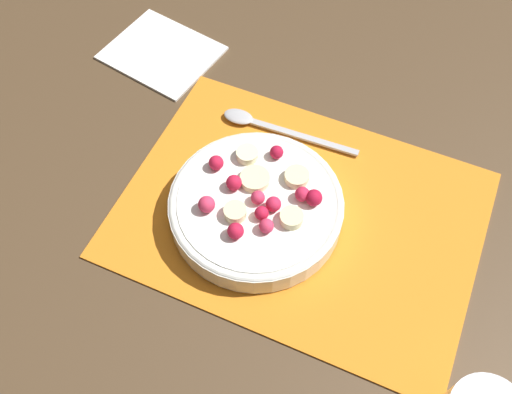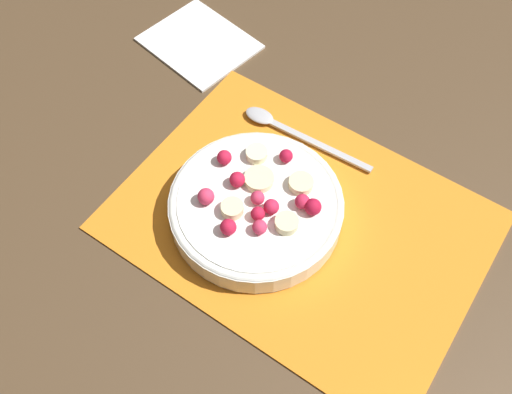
# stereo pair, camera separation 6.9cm
# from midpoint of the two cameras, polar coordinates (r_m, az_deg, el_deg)

# --- Properties ---
(ground_plane) EXTENTS (3.00, 3.00, 0.00)m
(ground_plane) POSITION_cam_midpoint_polar(r_m,az_deg,el_deg) (0.73, 7.09, -2.70)
(ground_plane) COLOR #4C3823
(placemat) EXTENTS (0.45, 0.33, 0.01)m
(placemat) POSITION_cam_midpoint_polar(r_m,az_deg,el_deg) (0.72, 7.12, -2.58)
(placemat) COLOR orange
(placemat) RESTS_ON ground_plane
(fruit_bowl) EXTENTS (0.22, 0.22, 0.05)m
(fruit_bowl) POSITION_cam_midpoint_polar(r_m,az_deg,el_deg) (0.70, 2.81, -1.07)
(fruit_bowl) COLOR silver
(fruit_bowl) RESTS_ON placemat
(spoon) EXTENTS (0.20, 0.03, 0.01)m
(spoon) POSITION_cam_midpoint_polar(r_m,az_deg,el_deg) (0.80, 5.14, 6.82)
(spoon) COLOR #B2B2B7
(spoon) RESTS_ON placemat
(napkin) EXTENTS (0.18, 0.16, 0.01)m
(napkin) POSITION_cam_midpoint_polar(r_m,az_deg,el_deg) (0.92, -3.54, 15.08)
(napkin) COLOR white
(napkin) RESTS_ON ground_plane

